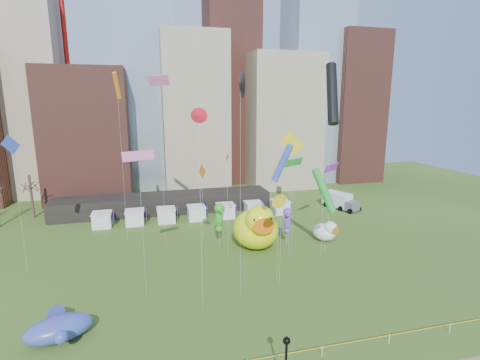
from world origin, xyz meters
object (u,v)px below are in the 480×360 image
object	(u,v)px
seahorse_green	(219,215)
seahorse_purple	(288,219)
small_duck	(326,231)
whale_inflatable	(59,327)
big_duck	(256,227)
box_truck	(340,201)

from	to	relation	value
seahorse_green	seahorse_purple	xyz separation A→B (m)	(9.05, -2.21, -0.54)
seahorse_green	small_duck	bearing A→B (deg)	-11.41
small_duck	seahorse_green	xyz separation A→B (m)	(-15.02, 1.91, 2.98)
seahorse_purple	whale_inflatable	bearing A→B (deg)	-133.70
seahorse_green	seahorse_purple	world-z (taller)	seahorse_green
big_duck	seahorse_purple	bearing A→B (deg)	1.45
small_duck	box_truck	world-z (taller)	small_duck
big_duck	seahorse_purple	size ratio (longest dim) A/B	1.59
big_duck	whale_inflatable	world-z (taller)	big_duck
big_duck	seahorse_green	size ratio (longest dim) A/B	1.41
big_duck	seahorse_purple	world-z (taller)	big_duck
box_truck	seahorse_green	bearing A→B (deg)	-176.33
seahorse_green	seahorse_purple	size ratio (longest dim) A/B	1.13
small_duck	seahorse_green	bearing A→B (deg)	150.46
whale_inflatable	box_truck	size ratio (longest dim) A/B	0.94
small_duck	box_truck	distance (m)	17.45
big_duck	whale_inflatable	distance (m)	25.94
small_duck	box_truck	xyz separation A→B (m)	(10.21, 14.15, 0.07)
big_duck	small_duck	xyz separation A→B (m)	(10.35, 0.17, -1.56)
small_duck	seahorse_purple	bearing A→B (deg)	160.58
small_duck	whale_inflatable	bearing A→B (deg)	-177.83
seahorse_purple	whale_inflatable	size ratio (longest dim) A/B	0.79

